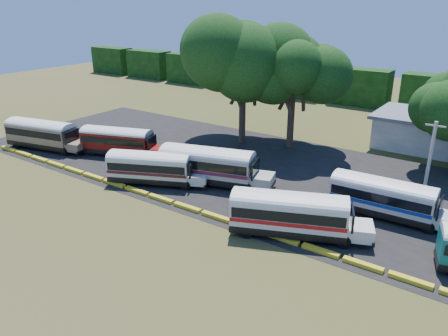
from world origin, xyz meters
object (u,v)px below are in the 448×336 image
Objects in this scene: bus_cream_west at (152,166)px; tree_west at (243,59)px; bus_red at (119,140)px; bus_beige at (43,133)px; bus_white_red at (292,212)px.

bus_cream_west is 0.67× the size of tree_west.
tree_west reaches higher than bus_red.
bus_beige is 25.03m from tree_west.
bus_red is at bearing 145.27° from bus_white_red.
bus_red is (9.12, 3.47, -0.13)m from bus_beige.
bus_red is 0.95× the size of bus_white_red.
bus_white_red is at bearing -29.55° from bus_cream_west.
bus_red is at bearing -126.33° from tree_west.
bus_white_red is 24.46m from tree_west.
bus_cream_west is 17.92m from tree_west.
tree_west reaches higher than bus_cream_west.
bus_white_red is (24.12, -5.23, 0.08)m from bus_red.
bus_white_red is (33.24, -1.76, -0.05)m from bus_beige.
tree_west is at bearing 28.23° from bus_beige.
bus_beige is at bearing 154.24° from bus_cream_west.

